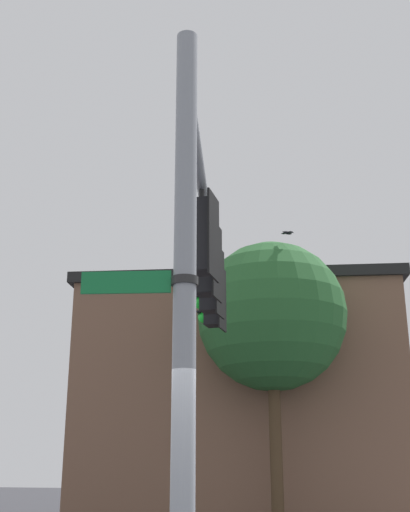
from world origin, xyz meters
TOP-DOWN VIEW (x-y plane):
  - signal_pole at (0.00, 0.00)m, footprint 0.22×0.22m
  - mast_arm at (3.55, 0.77)m, footprint 7.13×1.68m
  - traffic_light_nearest_pole at (2.41, 0.54)m, footprint 0.54×0.49m
  - traffic_light_mid_inner at (3.57, 0.79)m, footprint 0.54×0.49m
  - traffic_light_mid_outer at (4.72, 1.04)m, footprint 0.54×0.49m
  - traffic_light_arm_end at (5.88, 1.29)m, footprint 0.54×0.49m
  - street_name_sign at (-0.06, 0.29)m, footprint 0.36×1.12m
  - bird_flying at (9.06, 0.25)m, footprint 0.33×0.34m
  - storefront_building at (13.71, 2.50)m, footprint 8.24×10.21m
  - tree_by_storefront at (10.07, 0.87)m, footprint 3.74×3.74m

SIDE VIEW (x-z plane):
  - signal_pole at x=0.00m, z-range 0.00..6.12m
  - street_name_sign at x=-0.06m, z-range 3.23..3.45m
  - storefront_building at x=13.71m, z-range 0.01..6.76m
  - traffic_light_nearest_pole at x=2.41m, z-range 4.02..5.33m
  - traffic_light_mid_inner at x=3.57m, z-range 4.02..5.33m
  - traffic_light_mid_outer at x=4.72m, z-range 4.02..5.33m
  - traffic_light_arm_end at x=5.88m, z-range 4.02..5.33m
  - tree_by_storefront at x=10.07m, z-range 1.65..8.73m
  - mast_arm at x=3.55m, z-range 5.37..5.52m
  - bird_flying at x=9.06m, z-range 6.94..7.08m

